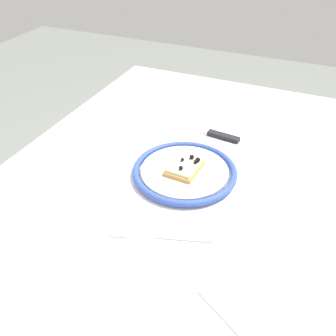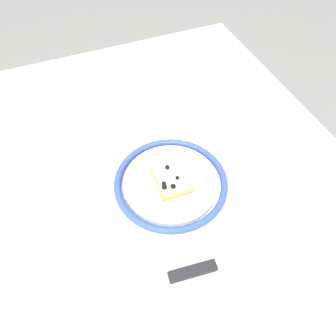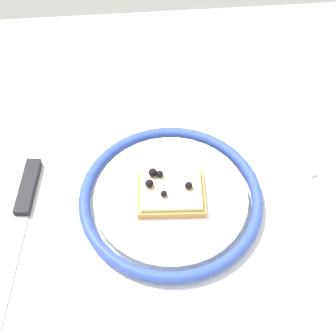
% 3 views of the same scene
% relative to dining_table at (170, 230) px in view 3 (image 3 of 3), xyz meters
% --- Properties ---
extents(dining_table, '(1.14, 0.87, 0.75)m').
position_rel_dining_table_xyz_m(dining_table, '(0.00, 0.00, 0.00)').
color(dining_table, white).
rests_on(dining_table, ground_plane).
extents(plate, '(0.25, 0.25, 0.02)m').
position_rel_dining_table_xyz_m(plate, '(-0.00, 0.01, 0.10)').
color(plate, white).
rests_on(plate, dining_table).
extents(pizza_slice_near, '(0.09, 0.07, 0.03)m').
position_rel_dining_table_xyz_m(pizza_slice_near, '(0.00, 0.01, 0.11)').
color(pizza_slice_near, tan).
rests_on(pizza_slice_near, plate).
extents(knife, '(0.05, 0.24, 0.01)m').
position_rel_dining_table_xyz_m(knife, '(0.20, 0.00, 0.09)').
color(knife, silver).
rests_on(knife, dining_table).
extents(fork, '(0.08, 0.20, 0.00)m').
position_rel_dining_table_xyz_m(fork, '(-0.20, -0.02, 0.09)').
color(fork, silver).
rests_on(fork, dining_table).
extents(napkin, '(0.17, 0.17, 0.00)m').
position_rel_dining_table_xyz_m(napkin, '(-0.26, -0.21, 0.09)').
color(napkin, white).
rests_on(napkin, dining_table).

